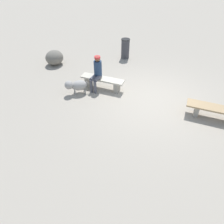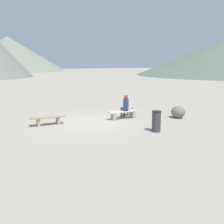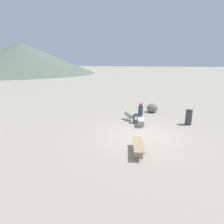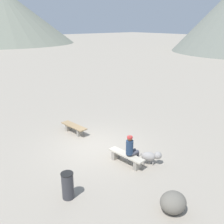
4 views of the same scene
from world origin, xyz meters
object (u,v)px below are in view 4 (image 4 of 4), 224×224
at_px(bench_right, 126,157).
at_px(dog, 151,156).
at_px(boulder, 173,202).
at_px(seated_person, 131,148).
at_px(bench_left, 74,128).
at_px(trash_bin, 68,186).

height_order(bench_right, dog, dog).
height_order(dog, boulder, boulder).
relative_size(bench_right, boulder, 2.08).
relative_size(bench_right, seated_person, 1.32).
xyz_separation_m(dog, boulder, (2.28, -1.56, -0.02)).
bearing_deg(bench_left, trash_bin, -39.52).
distance_m(bench_left, trash_bin, 5.20).
height_order(bench_right, trash_bin, trash_bin).
relative_size(bench_left, dog, 2.22).
bearing_deg(boulder, bench_right, 164.64).
xyz_separation_m(seated_person, dog, (0.50, 0.64, -0.37)).
bearing_deg(trash_bin, seated_person, 93.47).
relative_size(dog, boulder, 0.93).
distance_m(trash_bin, boulder, 3.34).
bearing_deg(bench_right, dog, 43.19).
distance_m(bench_left, boulder, 6.95).
height_order(trash_bin, boulder, trash_bin).
xyz_separation_m(trash_bin, boulder, (2.59, 2.10, -0.14)).
xyz_separation_m(bench_left, seated_person, (4.12, 0.12, 0.42)).
relative_size(trash_bin, boulder, 1.13).
height_order(seated_person, boulder, seated_person).
height_order(seated_person, trash_bin, seated_person).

